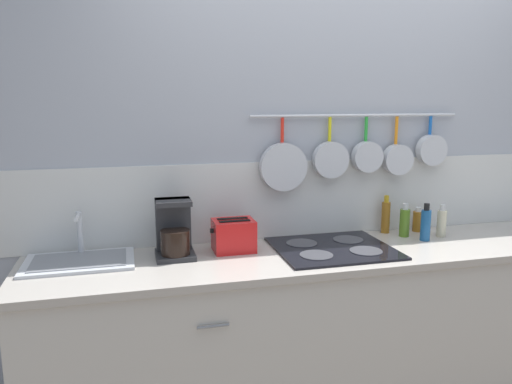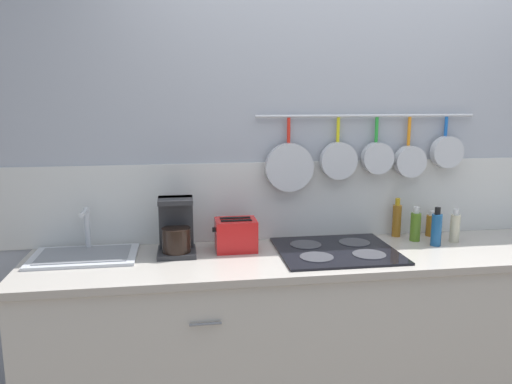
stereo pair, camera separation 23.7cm
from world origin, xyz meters
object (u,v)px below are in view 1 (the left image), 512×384
Objects in this scene: bottle_dish_soap at (405,222)px; bottle_cooking_wine at (426,224)px; bottle_hot_sauce at (386,216)px; coffee_maker at (174,233)px; bottle_sesame_oil at (442,222)px; bottle_olive_oil at (418,221)px; toaster at (234,235)px.

bottle_dish_soap is 0.92× the size of bottle_cooking_wine.
bottle_dish_soap is at bearing -56.77° from bottle_hot_sauce.
bottle_sesame_oil is (1.48, -0.02, -0.04)m from coffee_maker.
bottle_olive_oil is at bearing 69.54° from bottle_cooking_wine.
bottle_cooking_wine reaches higher than bottle_sesame_oil.
bottle_sesame_oil is at bearing -15.09° from bottle_dish_soap.
bottle_sesame_oil is at bearing 19.70° from bottle_cooking_wine.
bottle_hot_sauce is at bearing 150.13° from bottle_sesame_oil.
bottle_hot_sauce is (0.92, 0.12, 0.02)m from toaster.
bottle_cooking_wine reaches higher than bottle_dish_soap.
bottle_sesame_oil is (1.18, -0.03, -0.00)m from toaster.
coffee_maker is 1.98× the size of bottle_olive_oil.
bottle_dish_soap is (0.06, -0.10, -0.01)m from bottle_hot_sauce.
coffee_maker reaches higher than bottle_olive_oil.
bottle_cooking_wine is (0.13, -0.20, -0.01)m from bottle_hot_sauce.
coffee_maker is at bearing -178.54° from bottle_dish_soap.
bottle_hot_sauce is 0.20m from bottle_olive_oil.
bottle_hot_sauce is at bearing 7.54° from toaster.
bottle_cooking_wine is at bearing -56.85° from bottle_dish_soap.
bottle_sesame_oil reaches higher than toaster.
coffee_maker reaches higher than bottle_cooking_wine.
toaster is at bearing -172.46° from bottle_hot_sauce.
coffee_maker is 1.30× the size of bottle_hot_sauce.
bottle_cooking_wine is 0.19m from bottle_olive_oil.
bottle_olive_oil is at bearing 30.57° from bottle_dish_soap.
toaster is 1.18× the size of bottle_dish_soap.
toaster is (0.30, 0.01, -0.04)m from coffee_maker.
bottle_cooking_wine is at bearing -4.23° from toaster.
bottle_hot_sauce is 0.12m from bottle_dish_soap.
bottle_olive_oil is (0.13, 0.08, -0.02)m from bottle_dish_soap.
bottle_olive_oil is at bearing -5.36° from bottle_hot_sauce.
bottle_dish_soap is 0.21m from bottle_sesame_oil.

